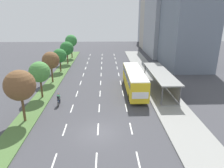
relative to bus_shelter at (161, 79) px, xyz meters
name	(u,v)px	position (x,y,z in m)	size (l,w,h in m)	color
ground_plane	(98,133)	(-9.53, -11.86, -1.87)	(140.00, 140.00, 0.00)	#424247
median_strip	(58,76)	(-17.83, 8.14, -1.81)	(2.60, 52.00, 0.12)	#4C7038
sidewalk_right	(148,75)	(-0.28, 8.14, -1.79)	(4.50, 52.00, 0.15)	gray
lane_divider_left	(82,79)	(-13.03, 6.63, -1.86)	(0.14, 47.97, 0.01)	white
lane_divider_center	(101,78)	(-9.53, 6.63, -1.86)	(0.14, 47.97, 0.01)	white
lane_divider_right	(120,78)	(-6.03, 6.63, -1.86)	(0.14, 47.97, 0.01)	white
bus_shelter	(161,79)	(0.00, 0.00, 0.00)	(2.90, 12.76, 2.86)	gray
bus	(134,79)	(-4.28, -0.36, 0.20)	(2.54, 11.29, 3.37)	yellow
cyclist	(59,100)	(-14.88, -5.03, -1.08)	(0.46, 1.82, 1.71)	black
median_tree_nearest	(20,85)	(-17.79, -9.24, 2.45)	(3.32, 3.32, 5.88)	brown
median_tree_second	(40,72)	(-17.80, -2.36, 1.98)	(2.91, 2.91, 5.21)	brown
median_tree_third	(51,60)	(-17.92, 4.53, 2.10)	(2.92, 2.92, 5.33)	brown
median_tree_fourth	(60,56)	(-17.88, 11.41, 1.53)	(2.80, 2.80, 4.69)	brown
median_tree_fifth	(67,48)	(-17.59, 18.30, 1.87)	(3.14, 3.14, 5.20)	brown
median_tree_farthest	(71,41)	(-17.59, 25.18, 2.71)	(3.10, 3.10, 6.04)	brown
building_near_right	(185,25)	(8.90, 15.99, 7.12)	(8.46, 15.32, 17.98)	slate
building_mid_right	(169,6)	(8.97, 29.48, 11.51)	(10.66, 15.14, 26.74)	#8E939E
building_far_right	(160,13)	(9.03, 39.69, 9.71)	(10.56, 11.88, 23.14)	#A39E93
building_tall_right	(156,19)	(11.36, 54.51, 7.19)	(11.76, 11.53, 18.10)	#8E939E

